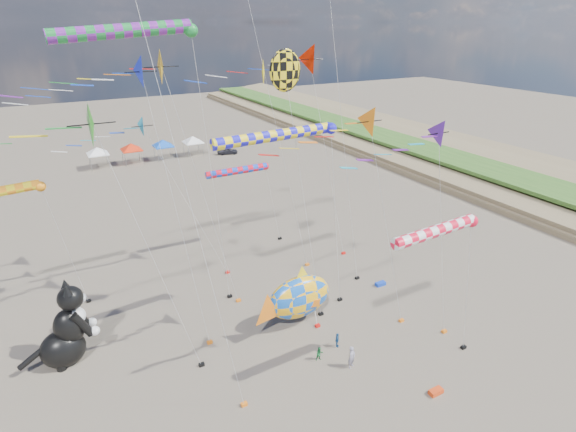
{
  "coord_description": "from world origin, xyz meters",
  "views": [
    {
      "loc": [
        -12.79,
        -12.36,
        20.74
      ],
      "look_at": [
        0.68,
        12.0,
        8.7
      ],
      "focal_mm": 28.0,
      "sensor_mm": 36.0,
      "label": 1
    }
  ],
  "objects_px": {
    "person_adult": "(352,357)",
    "child_blue": "(337,340)",
    "cat_inflatable": "(63,324)",
    "parked_car": "(227,151)",
    "child_green": "(320,354)",
    "fish_inflatable": "(299,297)"
  },
  "relations": [
    {
      "from": "person_adult",
      "to": "child_blue",
      "type": "xyz_separation_m",
      "value": [
        0.33,
        2.12,
        -0.25
      ]
    },
    {
      "from": "child_green",
      "to": "child_blue",
      "type": "bearing_deg",
      "value": 25.98
    },
    {
      "from": "parked_car",
      "to": "child_blue",
      "type": "bearing_deg",
      "value": -177.38
    },
    {
      "from": "child_green",
      "to": "child_blue",
      "type": "relative_size",
      "value": 0.93
    },
    {
      "from": "cat_inflatable",
      "to": "fish_inflatable",
      "type": "distance_m",
      "value": 15.77
    },
    {
      "from": "child_green",
      "to": "cat_inflatable",
      "type": "bearing_deg",
      "value": 159.8
    },
    {
      "from": "child_blue",
      "to": "cat_inflatable",
      "type": "bearing_deg",
      "value": 101.87
    },
    {
      "from": "person_adult",
      "to": "cat_inflatable",
      "type": "bearing_deg",
      "value": 124.18
    },
    {
      "from": "cat_inflatable",
      "to": "child_green",
      "type": "bearing_deg",
      "value": -31.67
    },
    {
      "from": "person_adult",
      "to": "parked_car",
      "type": "distance_m",
      "value": 53.63
    },
    {
      "from": "parked_car",
      "to": "cat_inflatable",
      "type": "bearing_deg",
      "value": 162.49
    },
    {
      "from": "person_adult",
      "to": "child_blue",
      "type": "relative_size",
      "value": 1.47
    },
    {
      "from": "fish_inflatable",
      "to": "child_green",
      "type": "height_order",
      "value": "fish_inflatable"
    },
    {
      "from": "cat_inflatable",
      "to": "parked_car",
      "type": "bearing_deg",
      "value": 53.71
    },
    {
      "from": "person_adult",
      "to": "parked_car",
      "type": "height_order",
      "value": "person_adult"
    },
    {
      "from": "child_green",
      "to": "parked_car",
      "type": "relative_size",
      "value": 0.3
    },
    {
      "from": "fish_inflatable",
      "to": "parked_car",
      "type": "xyz_separation_m",
      "value": [
        13.02,
        46.58,
        -1.77
      ]
    },
    {
      "from": "person_adult",
      "to": "child_blue",
      "type": "distance_m",
      "value": 2.16
    },
    {
      "from": "fish_inflatable",
      "to": "parked_car",
      "type": "distance_m",
      "value": 48.39
    },
    {
      "from": "cat_inflatable",
      "to": "fish_inflatable",
      "type": "relative_size",
      "value": 0.86
    },
    {
      "from": "cat_inflatable",
      "to": "parked_car",
      "type": "distance_m",
      "value": 51.2
    },
    {
      "from": "fish_inflatable",
      "to": "child_blue",
      "type": "bearing_deg",
      "value": -73.14
    }
  ]
}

